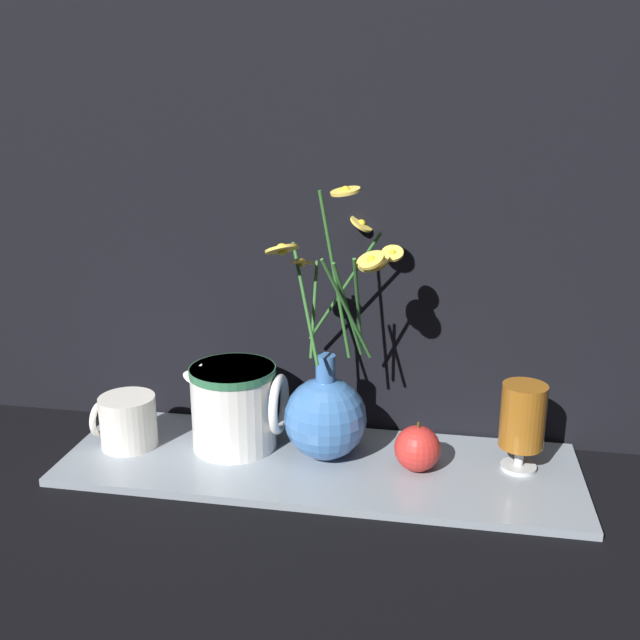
% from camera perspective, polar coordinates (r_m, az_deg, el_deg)
% --- Properties ---
extents(ground_plane, '(6.00, 6.00, 0.00)m').
position_cam_1_polar(ground_plane, '(1.12, -0.11, -11.75)').
color(ground_plane, black).
extents(shelf, '(0.78, 0.25, 0.01)m').
position_cam_1_polar(shelf, '(1.11, -0.11, -11.47)').
color(shelf, gray).
rests_on(shelf, ground_plane).
extents(backdrop_wall, '(1.28, 0.02, 1.10)m').
position_cam_1_polar(backdrop_wall, '(1.12, 1.22, 17.68)').
color(backdrop_wall, black).
rests_on(backdrop_wall, ground_plane).
extents(vase_with_flowers, '(0.20, 0.22, 0.42)m').
position_cam_1_polar(vase_with_flowers, '(1.09, 0.48, -7.29)').
color(vase_with_flowers, '#3F72B7').
rests_on(vase_with_flowers, shelf).
extents(yellow_mug, '(0.10, 0.09, 0.08)m').
position_cam_1_polar(yellow_mug, '(1.18, -15.16, -7.79)').
color(yellow_mug, silver).
rests_on(yellow_mug, shelf).
extents(ceramic_pitcher, '(0.16, 0.13, 0.15)m').
position_cam_1_polar(ceramic_pitcher, '(1.13, -6.80, -6.65)').
color(ceramic_pitcher, white).
rests_on(ceramic_pitcher, shelf).
extents(tea_glass, '(0.07, 0.07, 0.13)m').
position_cam_1_polar(tea_glass, '(1.09, 15.91, -7.57)').
color(tea_glass, silver).
rests_on(tea_glass, shelf).
extents(orange_fruit, '(0.07, 0.07, 0.08)m').
position_cam_1_polar(orange_fruit, '(1.08, 7.78, -10.26)').
color(orange_fruit, red).
rests_on(orange_fruit, shelf).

